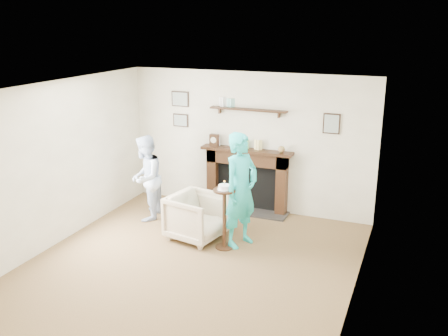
{
  "coord_description": "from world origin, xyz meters",
  "views": [
    {
      "loc": [
        2.85,
        -5.72,
        3.36
      ],
      "look_at": [
        0.17,
        0.9,
        1.23
      ],
      "focal_mm": 40.0,
      "sensor_mm": 36.0,
      "label": 1
    }
  ],
  "objects": [
    {
      "name": "armchair",
      "position": [
        -0.3,
        0.91,
        0.0
      ],
      "size": [
        0.94,
        0.92,
        0.73
      ],
      "primitive_type": "imported",
      "rotation": [
        0.0,
        0.0,
        1.38
      ],
      "color": "tan",
      "rests_on": "ground"
    },
    {
      "name": "man",
      "position": [
        -1.47,
        1.34,
        0.0
      ],
      "size": [
        0.71,
        0.83,
        1.49
      ],
      "primitive_type": "imported",
      "rotation": [
        0.0,
        0.0,
        -1.34
      ],
      "color": "#AAC2D4",
      "rests_on": "ground"
    },
    {
      "name": "room_shell",
      "position": [
        -0.0,
        0.69,
        1.62
      ],
      "size": [
        4.54,
        5.02,
        2.52
      ],
      "color": "beige",
      "rests_on": "ground"
    },
    {
      "name": "pedestal_table",
      "position": [
        0.23,
        0.76,
        0.66
      ],
      "size": [
        0.34,
        0.34,
        1.08
      ],
      "color": "black",
      "rests_on": "ground"
    },
    {
      "name": "ground",
      "position": [
        0.0,
        0.0,
        0.0
      ],
      "size": [
        5.0,
        5.0,
        0.0
      ],
      "primitive_type": "plane",
      "color": "brown",
      "rests_on": "ground"
    },
    {
      "name": "woman",
      "position": [
        0.41,
        0.97,
        0.0
      ],
      "size": [
        0.63,
        0.76,
        1.77
      ],
      "primitive_type": "imported",
      "rotation": [
        0.0,
        0.0,
        1.2
      ],
      "color": "teal",
      "rests_on": "ground"
    }
  ]
}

